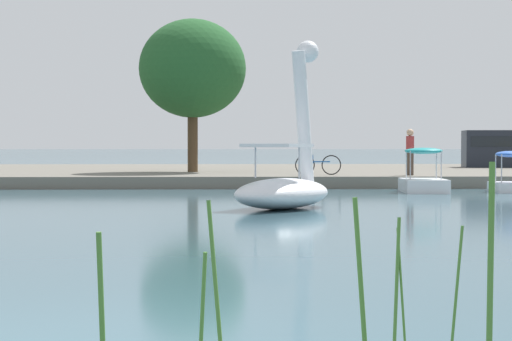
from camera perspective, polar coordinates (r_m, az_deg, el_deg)
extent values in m
cube|color=#6B665B|center=(41.51, -3.72, -0.19)|extent=(157.32, 20.74, 0.42)
ellipsoid|color=white|center=(21.53, 1.66, -1.45)|extent=(3.25, 3.72, 0.73)
cylinder|color=white|center=(22.44, 2.96, 3.37)|extent=(0.72, 0.87, 3.25)
sphere|color=white|center=(22.77, 3.26, 7.43)|extent=(0.75, 0.75, 0.54)
cone|color=yellow|center=(22.97, 3.51, 7.38)|extent=(0.45, 0.46, 0.30)
cube|color=white|center=(21.27, 1.32, 1.58)|extent=(1.77, 1.75, 0.08)
cylinder|color=silver|center=(21.00, 2.72, 0.52)|extent=(0.04, 0.04, 0.77)
cylinder|color=silver|center=(21.57, -0.04, 0.55)|extent=(0.04, 0.04, 0.77)
cube|color=white|center=(29.57, 10.43, -0.93)|extent=(1.48, 2.36, 0.43)
ellipsoid|color=teal|center=(29.55, 10.44, 1.22)|extent=(1.28, 1.24, 0.20)
cylinder|color=#B7B7BF|center=(29.94, 9.39, 0.37)|extent=(0.04, 0.04, 0.90)
cylinder|color=#B7B7BF|center=(30.09, 11.21, 0.37)|extent=(0.04, 0.04, 0.90)
cylinder|color=#B7B7BF|center=(29.02, 9.63, 0.33)|extent=(0.04, 0.04, 0.90)
cylinder|color=#B7B7BF|center=(29.17, 11.51, 0.33)|extent=(0.04, 0.04, 0.90)
cube|color=white|center=(30.33, 15.60, -1.01)|extent=(1.25, 1.87, 0.31)
ellipsoid|color=blue|center=(30.30, 15.62, 1.00)|extent=(1.01, 1.17, 0.20)
cylinder|color=#B7B7BF|center=(30.66, 14.76, 0.16)|extent=(0.04, 0.04, 0.91)
cylinder|color=#B7B7BF|center=(29.80, 15.11, 0.12)|extent=(0.04, 0.04, 0.91)
cylinder|color=#4C3823|center=(36.85, -3.98, 3.00)|extent=(0.41, 0.41, 3.98)
ellipsoid|color=#235628|center=(36.97, -3.99, 6.39)|extent=(4.49, 4.72, 3.97)
cube|color=#47382D|center=(33.07, 9.61, 0.42)|extent=(0.24, 0.26, 0.84)
cube|color=#A53333|center=(33.07, 9.61, 1.64)|extent=(0.27, 0.28, 0.57)
sphere|color=tan|center=(33.07, 9.62, 2.36)|extent=(0.25, 0.25, 0.25)
torus|color=black|center=(33.24, 4.74, 0.35)|extent=(0.72, 0.08, 0.72)
torus|color=black|center=(33.10, 3.08, 0.35)|extent=(0.72, 0.08, 0.72)
cube|color=#1E59A5|center=(33.17, 3.91, 0.55)|extent=(0.87, 0.08, 0.04)
cylinder|color=#1E59A5|center=(33.13, 3.58, 0.73)|extent=(0.03, 0.03, 0.31)
cylinder|color=#4C7F33|center=(5.11, 14.43, -7.45)|extent=(0.07, 0.11, 1.42)
cylinder|color=#4C7F33|center=(5.44, -2.47, -8.10)|extent=(0.12, 0.14, 1.18)
cylinder|color=#4C7F33|center=(5.86, -3.39, -9.14)|extent=(0.07, 0.06, 0.83)
cylinder|color=#4C7F33|center=(5.09, -9.60, -9.61)|extent=(0.06, 0.09, 1.04)
cylinder|color=#4C7F33|center=(6.18, 8.77, -7.68)|extent=(0.08, 0.15, 1.02)
cylinder|color=#4C7F33|center=(6.27, 6.56, -6.95)|extent=(0.11, 0.06, 1.16)
cylinder|color=#4C7F33|center=(6.21, 9.13, -7.98)|extent=(0.07, 0.11, 0.95)
cylinder|color=#4C7F33|center=(6.54, 12.42, -7.54)|extent=(0.10, 0.04, 0.95)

